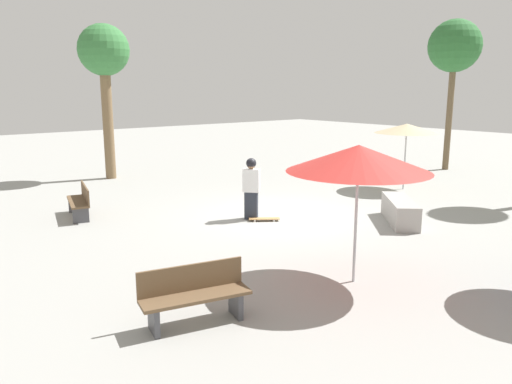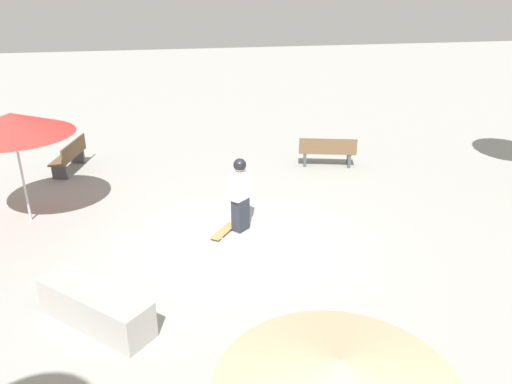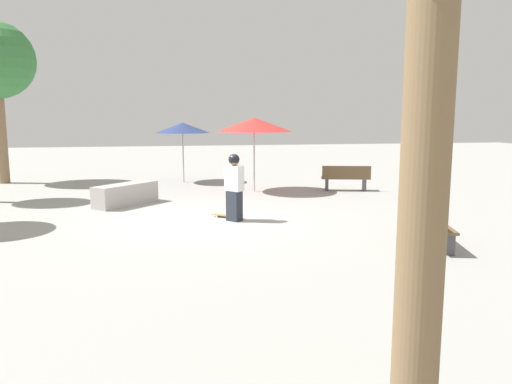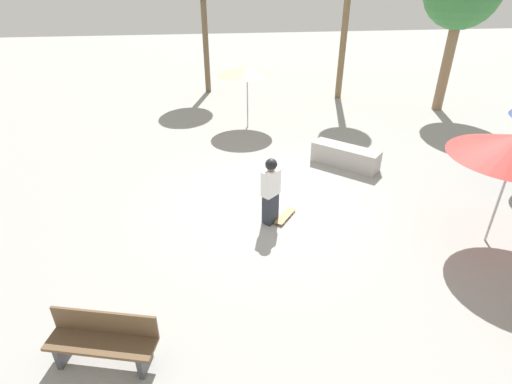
{
  "view_description": "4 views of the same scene",
  "coord_description": "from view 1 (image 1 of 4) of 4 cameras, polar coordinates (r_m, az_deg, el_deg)",
  "views": [
    {
      "loc": [
        -8.66,
        -9.64,
        3.37
      ],
      "look_at": [
        -0.69,
        0.09,
        0.74
      ],
      "focal_mm": 35.0,
      "sensor_mm": 36.0,
      "label": 1
    },
    {
      "loc": [
        8.65,
        -1.17,
        4.99
      ],
      "look_at": [
        -1.04,
        0.63,
        0.71
      ],
      "focal_mm": 35.0,
      "sensor_mm": 36.0,
      "label": 2
    },
    {
      "loc": [
        0.89,
        11.85,
        2.5
      ],
      "look_at": [
        -1.3,
        0.04,
        0.65
      ],
      "focal_mm": 35.0,
      "sensor_mm": 36.0,
      "label": 3
    },
    {
      "loc": [
        -8.38,
        1.55,
        5.16
      ],
      "look_at": [
        -0.61,
        0.56,
        0.75
      ],
      "focal_mm": 28.0,
      "sensor_mm": 36.0,
      "label": 4
    }
  ],
  "objects": [
    {
      "name": "shade_umbrella_tan",
      "position": [
        17.41,
        16.85,
        6.96
      ],
      "size": [
        2.11,
        2.11,
        2.21
      ],
      "color": "#B7B7BC",
      "rests_on": "ground_plane"
    },
    {
      "name": "bench_far",
      "position": [
        7.43,
        -7.04,
        -11.62
      ],
      "size": [
        1.66,
        0.8,
        0.85
      ],
      "rotation": [
        0.0,
        0.0,
        2.9
      ],
      "color": "#47474C",
      "rests_on": "ground_plane"
    },
    {
      "name": "palm_tree_center_left",
      "position": [
        22.33,
        21.74,
        15.05
      ],
      "size": [
        2.1,
        2.1,
        6.07
      ],
      "color": "brown",
      "rests_on": "ground_plane"
    },
    {
      "name": "skater_main",
      "position": [
        12.92,
        -0.55,
        0.64
      ],
      "size": [
        0.46,
        0.48,
        1.61
      ],
      "rotation": [
        0.0,
        0.0,
        5.44
      ],
      "color": "#282D38",
      "rests_on": "ground_plane"
    },
    {
      "name": "shade_umbrella_red",
      "position": [
        8.6,
        11.63,
        3.78
      ],
      "size": [
        2.46,
        2.46,
        2.43
      ],
      "color": "#B7B7BC",
      "rests_on": "ground_plane"
    },
    {
      "name": "concrete_ledge",
      "position": [
        13.21,
        16.13,
        -2.09
      ],
      "size": [
        1.79,
        1.85,
        0.6
      ],
      "rotation": [
        0.0,
        0.0,
        0.82
      ],
      "color": "#A8A39E",
      "rests_on": "ground_plane"
    },
    {
      "name": "skateboard",
      "position": [
        12.89,
        0.95,
        -3.07
      ],
      "size": [
        0.76,
        0.63,
        0.07
      ],
      "rotation": [
        0.0,
        0.0,
        5.65
      ],
      "color": "#B7844C",
      "rests_on": "ground_plane"
    },
    {
      "name": "bench_near",
      "position": [
        13.99,
        -19.46,
        -1.02
      ],
      "size": [
        0.83,
        1.66,
        0.85
      ],
      "rotation": [
        0.0,
        0.0,
        1.31
      ],
      "color": "#47474C",
      "rests_on": "ground_plane"
    },
    {
      "name": "ground_plane",
      "position": [
        13.39,
        2.55,
        -2.77
      ],
      "size": [
        60.0,
        60.0,
        0.0
      ],
      "primitive_type": "plane",
      "color": "#9E9E99"
    },
    {
      "name": "palm_tree_left",
      "position": [
        19.51,
        -16.98,
        14.6
      ],
      "size": [
        1.85,
        1.85,
        5.64
      ],
      "color": "brown",
      "rests_on": "ground_plane"
    }
  ]
}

